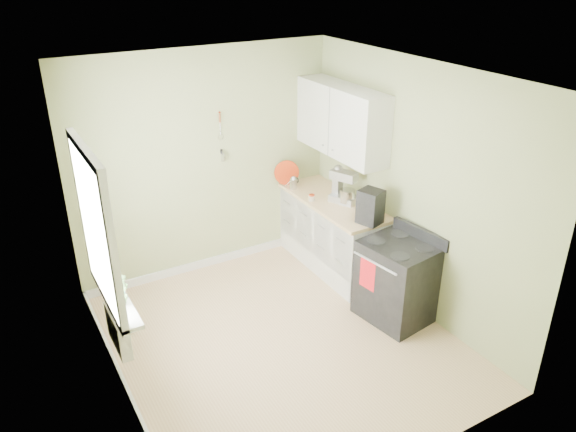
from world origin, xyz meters
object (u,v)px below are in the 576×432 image
stand_mixer (343,187)px  coffee_maker (370,208)px  stove (397,281)px  kettle (293,182)px

stand_mixer → coffee_maker: bearing=-97.4°
stove → stand_mixer: bearing=85.7°
stove → kettle: size_ratio=5.98×
kettle → coffee_maker: 1.28m
kettle → stove: bearing=-82.7°
kettle → coffee_maker: bearing=-79.4°
kettle → coffee_maker: (0.23, -1.25, 0.10)m
coffee_maker → stand_mixer: bearing=82.6°
stove → coffee_maker: coffee_maker is taller
stove → coffee_maker: size_ratio=2.61×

